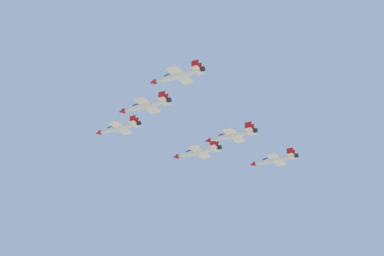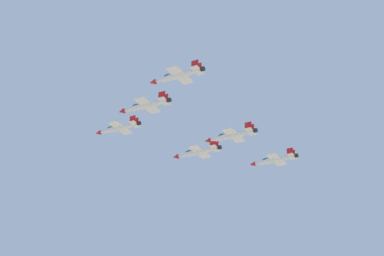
# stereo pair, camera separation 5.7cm
# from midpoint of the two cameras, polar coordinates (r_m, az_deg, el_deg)

# --- Properties ---
(jet_lead) EXTENTS (10.35, 15.63, 3.47)m
(jet_lead) POSITION_cam_midpoint_polar(r_m,az_deg,el_deg) (272.82, -4.82, 0.01)
(jet_lead) COLOR white
(jet_left_wingman) EXTENTS (10.75, 16.18, 3.61)m
(jet_left_wingman) POSITION_cam_midpoint_polar(r_m,az_deg,el_deg) (249.21, -3.06, 1.49)
(jet_left_wingman) COLOR white
(jet_right_wingman) EXTENTS (10.79, 16.29, 3.61)m
(jet_right_wingman) POSITION_cam_midpoint_polar(r_m,az_deg,el_deg) (274.60, 0.39, -1.57)
(jet_right_wingman) COLOR white
(jet_left_outer) EXTENTS (10.29, 15.58, 3.45)m
(jet_left_outer) POSITION_cam_midpoint_polar(r_m,az_deg,el_deg) (226.55, -0.93, 3.47)
(jet_left_outer) COLOR white
(jet_right_outer) EXTENTS (10.50, 15.80, 3.52)m
(jet_right_outer) POSITION_cam_midpoint_polar(r_m,az_deg,el_deg) (281.01, 5.44, -2.08)
(jet_right_outer) COLOR white
(jet_slot_rear) EXTENTS (10.49, 15.82, 3.52)m
(jet_slot_rear) POSITION_cam_midpoint_polar(r_m,az_deg,el_deg) (251.20, 2.62, -0.48)
(jet_slot_rear) COLOR white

